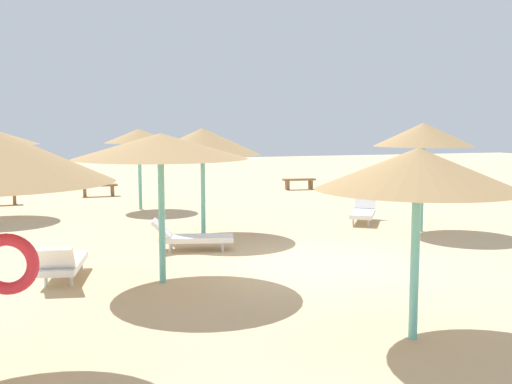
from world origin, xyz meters
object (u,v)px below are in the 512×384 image
object	(u,v)px
parasol_3	(423,135)
bench_1	(299,182)
parasol_6	(418,170)
bench_2	(99,188)
lounger_2	(190,237)
parasol_5	(139,136)
parasol_2	(203,142)
lounger_3	(363,211)
parasol_1	(160,147)
lounger_1	(63,263)

from	to	relation	value
parasol_3	bench_1	bearing A→B (deg)	84.55
parasol_6	bench_2	xyz separation A→B (m)	(-2.81, 18.24, -1.97)
lounger_2	parasol_5	bearing A→B (deg)	91.06
parasol_5	bench_2	xyz separation A→B (m)	(-1.08, 4.39, -2.17)
bench_2	parasol_2	bearing A→B (deg)	-78.78
parasol_6	lounger_3	distance (m)	10.09
parasol_1	parasol_6	distance (m)	4.85
parasol_3	lounger_1	xyz separation A→B (m)	(-9.38, -2.23, -2.31)
parasol_5	lounger_1	bearing A→B (deg)	-106.75
parasol_6	lounger_2	bearing A→B (deg)	103.51
lounger_2	bench_2	world-z (taller)	lounger_2
lounger_3	parasol_3	bearing A→B (deg)	-69.51
parasol_6	lounger_2	xyz separation A→B (m)	(-1.59, 6.63, -1.99)
parasol_1	bench_1	xyz separation A→B (m)	(8.68, 13.99, -2.17)
lounger_3	bench_1	world-z (taller)	lounger_3
parasol_2	parasol_3	xyz separation A→B (m)	(5.78, -1.34, 0.16)
parasol_1	lounger_2	xyz separation A→B (m)	(1.12, 2.62, -2.19)
lounger_2	parasol_6	bearing A→B (deg)	-76.49
lounger_1	bench_2	xyz separation A→B (m)	(1.64, 13.43, 0.02)
parasol_3	parasol_6	distance (m)	8.60
parasol_1	parasol_5	bearing A→B (deg)	84.31
lounger_1	lounger_2	size ratio (longest dim) A/B	0.98
parasol_2	lounger_1	distance (m)	5.50
parasol_1	bench_2	bearing A→B (deg)	90.41
bench_1	bench_2	distance (m)	8.79
lounger_1	bench_1	bearing A→B (deg)	51.68
bench_2	bench_1	bearing A→B (deg)	-1.59
parasol_3	parasol_1	bearing A→B (deg)	-158.36
lounger_2	bench_2	size ratio (longest dim) A/B	1.32
lounger_1	lounger_3	distance (m)	9.60
parasol_1	parasol_3	bearing A→B (deg)	21.64
lounger_3	bench_2	xyz separation A→B (m)	(-7.03, 9.29, 0.02)
parasol_1	lounger_1	bearing A→B (deg)	155.26
lounger_1	bench_1	xyz separation A→B (m)	(10.42, 13.19, 0.02)
parasol_5	lounger_2	bearing A→B (deg)	-88.94
bench_2	lounger_3	bearing A→B (deg)	-52.90
parasol_5	lounger_1	xyz separation A→B (m)	(-2.72, -9.04, -2.19)
lounger_2	lounger_1	bearing A→B (deg)	-147.51
parasol_2	bench_1	world-z (taller)	parasol_2
lounger_1	lounger_2	distance (m)	3.38
lounger_1	parasol_1	bearing A→B (deg)	-24.74
lounger_3	bench_2	size ratio (longest dim) A/B	1.25
bench_1	lounger_3	bearing A→B (deg)	-101.00
parasol_6	lounger_1	distance (m)	6.85
parasol_5	bench_2	size ratio (longest dim) A/B	1.84
parasol_1	lounger_2	bearing A→B (deg)	66.94
parasol_1	parasol_6	size ratio (longest dim) A/B	1.17
lounger_3	parasol_1	bearing A→B (deg)	-144.50
lounger_2	parasol_2	bearing A→B (deg)	67.08
parasol_2	parasol_6	distance (m)	8.43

